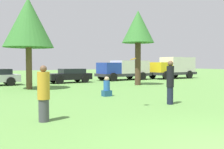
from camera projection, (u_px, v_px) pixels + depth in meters
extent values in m
cylinder|color=#3F3F47|center=(44.00, 111.00, 7.81)|extent=(0.32, 0.32, 0.69)
cylinder|color=#BF8C26|center=(44.00, 86.00, 7.78)|extent=(0.37, 0.37, 0.84)
sphere|color=brown|center=(43.00, 69.00, 7.75)|extent=(0.21, 0.21, 0.21)
cylinder|color=#191E33|center=(170.00, 96.00, 11.09)|extent=(0.27, 0.27, 0.75)
cylinder|color=black|center=(170.00, 76.00, 11.05)|extent=(0.32, 0.32, 0.92)
sphere|color=brown|center=(170.00, 63.00, 11.03)|extent=(0.24, 0.24, 0.24)
cylinder|color=orange|center=(133.00, 59.00, 10.06)|extent=(0.26, 0.24, 0.11)
cube|color=navy|center=(107.00, 93.00, 13.81)|extent=(0.46, 0.39, 0.32)
cylinder|color=#2659A5|center=(107.00, 86.00, 13.79)|extent=(0.35, 0.35, 0.52)
sphere|color=tan|center=(107.00, 79.00, 13.78)|extent=(0.24, 0.24, 0.24)
cylinder|color=brown|center=(29.00, 68.00, 17.39)|extent=(0.40, 0.40, 2.85)
cone|color=#33702D|center=(28.00, 22.00, 17.25)|extent=(3.37, 3.37, 3.37)
cylinder|color=#473323|center=(138.00, 64.00, 20.73)|extent=(0.47, 0.47, 3.44)
cone|color=#33702D|center=(138.00, 27.00, 20.60)|extent=(2.60, 2.60, 2.60)
cylinder|color=black|center=(11.00, 82.00, 20.00)|extent=(0.69, 0.20, 0.69)
cylinder|color=black|center=(7.00, 80.00, 21.55)|extent=(0.69, 0.20, 0.69)
cube|color=black|center=(69.00, 76.00, 23.17)|extent=(3.95, 1.79, 0.55)
cube|color=black|center=(72.00, 71.00, 23.30)|extent=(2.18, 1.54, 0.42)
cylinder|color=black|center=(60.00, 80.00, 21.82)|extent=(0.70, 0.23, 0.70)
cylinder|color=black|center=(53.00, 79.00, 23.25)|extent=(0.70, 0.23, 0.70)
cylinder|color=black|center=(85.00, 79.00, 23.11)|extent=(0.70, 0.23, 0.70)
cylinder|color=black|center=(77.00, 78.00, 24.54)|extent=(0.70, 0.23, 0.70)
cube|color=#2D2D33|center=(124.00, 75.00, 27.03)|extent=(5.89, 2.42, 0.30)
cube|color=#1E389E|center=(109.00, 68.00, 26.03)|extent=(1.92, 2.21, 1.12)
cube|color=beige|center=(130.00, 67.00, 27.42)|extent=(3.67, 2.37, 1.34)
cylinder|color=black|center=(113.00, 77.00, 24.98)|extent=(0.83, 0.31, 0.83)
cylinder|color=black|center=(102.00, 76.00, 26.91)|extent=(0.83, 0.31, 0.83)
cylinder|color=black|center=(142.00, 76.00, 26.92)|extent=(0.83, 0.31, 0.83)
cylinder|color=black|center=(130.00, 75.00, 28.85)|extent=(0.83, 0.31, 0.83)
cube|color=#2D2D33|center=(172.00, 73.00, 29.54)|extent=(5.89, 2.36, 0.30)
cube|color=gold|center=(161.00, 67.00, 28.54)|extent=(1.92, 2.15, 1.12)
cube|color=beige|center=(177.00, 65.00, 29.93)|extent=(3.67, 2.31, 1.70)
cylinder|color=black|center=(166.00, 75.00, 27.52)|extent=(0.92, 0.25, 0.91)
cylinder|color=black|center=(153.00, 75.00, 29.40)|extent=(0.92, 0.25, 0.91)
cylinder|color=black|center=(189.00, 75.00, 29.47)|extent=(0.92, 0.25, 0.91)
cylinder|color=black|center=(175.00, 74.00, 31.34)|extent=(0.92, 0.25, 0.91)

